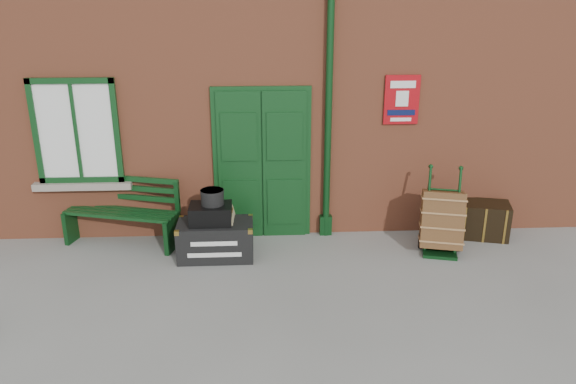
{
  "coord_description": "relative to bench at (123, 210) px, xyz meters",
  "views": [
    {
      "loc": [
        -0.33,
        -6.38,
        3.53
      ],
      "look_at": [
        0.03,
        0.6,
        1.0
      ],
      "focal_mm": 35.0,
      "sensor_mm": 36.0,
      "label": 1
    }
  ],
  "objects": [
    {
      "name": "suitcase_front",
      "position": [
        1.57,
        -0.46,
        -0.18
      ],
      "size": [
        0.34,
        0.48,
        0.65
      ],
      "primitive_type": "cube",
      "rotation": [
        0.0,
        -0.23,
        -0.03
      ],
      "color": "tan",
      "rests_on": "ground"
    },
    {
      "name": "dark_trunk",
      "position": [
        5.34,
        -0.08,
        -0.24
      ],
      "size": [
        0.83,
        0.65,
        0.53
      ],
      "primitive_type": "cube",
      "rotation": [
        0.0,
        0.0,
        -0.25
      ],
      "color": "black",
      "rests_on": "ground"
    },
    {
      "name": "ground",
      "position": [
        2.33,
        -1.33,
        -0.51
      ],
      "size": [
        80.0,
        80.0,
        0.0
      ],
      "primitive_type": "plane",
      "color": "gray",
      "rests_on": "ground"
    },
    {
      "name": "hatbox",
      "position": [
        1.35,
        -0.54,
        0.37
      ],
      "size": [
        0.31,
        0.31,
        0.21
      ],
      "primitive_type": "cylinder",
      "rotation": [
        0.0,
        0.0,
        0.0
      ],
      "color": "black",
      "rests_on": "strongbox"
    },
    {
      "name": "bench",
      "position": [
        0.0,
        0.0,
        0.0
      ],
      "size": [
        1.71,
        0.92,
        1.01
      ],
      "rotation": [
        0.0,
        0.0,
        -0.27
      ],
      "color": "#0F3816",
      "rests_on": "ground"
    },
    {
      "name": "porter_trolley",
      "position": [
        4.55,
        -0.54,
        -0.05
      ],
      "size": [
        0.71,
        0.74,
        1.19
      ],
      "rotation": [
        0.0,
        0.0,
        -0.25
      ],
      "color": "#0D3514",
      "rests_on": "ground"
    },
    {
      "name": "strongbox",
      "position": [
        1.32,
        -0.57,
        0.14
      ],
      "size": [
        0.57,
        0.42,
        0.26
      ],
      "primitive_type": "cube",
      "rotation": [
        0.0,
        0.0,
        0.0
      ],
      "color": "black",
      "rests_on": "houdini_trunk"
    },
    {
      "name": "houdini_trunk",
      "position": [
        1.37,
        -0.57,
        -0.25
      ],
      "size": [
        1.04,
        0.57,
        0.52
      ],
      "primitive_type": "cube",
      "rotation": [
        0.0,
        0.0,
        0.0
      ],
      "color": "black",
      "rests_on": "ground"
    },
    {
      "name": "suitcase_back",
      "position": [
        1.39,
        -0.36,
        -0.13
      ],
      "size": [
        0.35,
        0.53,
        0.75
      ],
      "primitive_type": "cube",
      "rotation": [
        0.0,
        -0.18,
        -0.03
      ],
      "color": "tan",
      "rests_on": "ground"
    },
    {
      "name": "station_building",
      "position": [
        2.33,
        2.17,
        1.65
      ],
      "size": [
        10.3,
        4.3,
        4.36
      ],
      "color": "#AF5838",
      "rests_on": "ground"
    }
  ]
}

